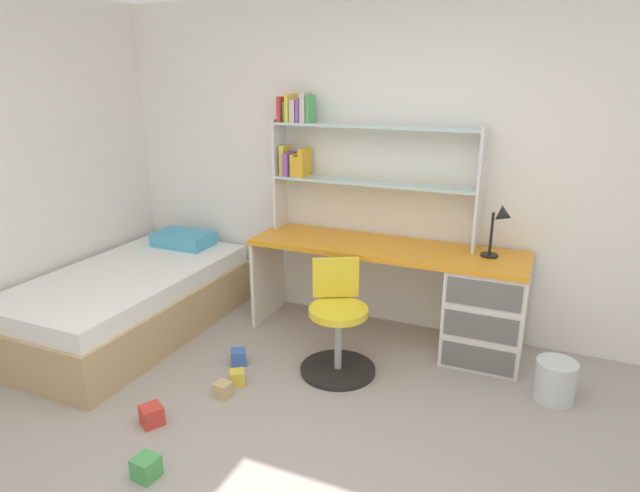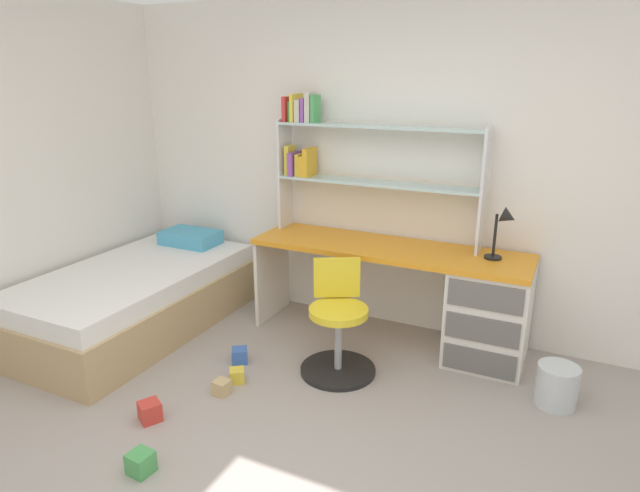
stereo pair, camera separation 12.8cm
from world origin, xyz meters
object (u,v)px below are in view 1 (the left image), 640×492
toy_block_yellow_0 (237,377)px  swivel_chair (338,330)px  bookshelf_hutch (343,153)px  desk (457,298)px  bed_platform (130,300)px  toy_block_blue_1 (238,357)px  toy_block_green_2 (146,468)px  desk_lamp (501,223)px  waste_bin (555,381)px  toy_block_red_3 (152,415)px  toy_block_natural_4 (223,389)px

toy_block_yellow_0 → swivel_chair: bearing=39.2°
bookshelf_hutch → toy_block_yellow_0: size_ratio=17.02×
desk → bookshelf_hutch: size_ratio=1.28×
bed_platform → toy_block_blue_1: size_ratio=18.64×
bed_platform → toy_block_green_2: (1.25, -1.30, -0.19)m
desk_lamp → swivel_chair: (-0.94, -0.62, -0.70)m
bed_platform → waste_bin: 3.15m
bookshelf_hutch → toy_block_red_3: bearing=-105.4°
desk_lamp → toy_block_red_3: size_ratio=3.25×
swivel_chair → toy_block_red_3: (-0.77, -1.02, -0.24)m
swivel_chair → toy_block_natural_4: (-0.55, -0.60, -0.25)m
toy_block_natural_4 → toy_block_red_3: bearing=-118.0°
desk_lamp → bed_platform: 2.87m
waste_bin → toy_block_yellow_0: bearing=-161.4°
toy_block_yellow_0 → desk_lamp: bearing=35.6°
desk → waste_bin: 0.85m
bookshelf_hutch → toy_block_yellow_0: 1.83m
desk_lamp → toy_block_red_3: bearing=-136.2°
bookshelf_hutch → swivel_chair: size_ratio=2.09×
desk → toy_block_yellow_0: (-1.23, -1.04, -0.37)m
toy_block_green_2 → desk: bearing=59.1°
bed_platform → toy_block_green_2: bearing=-46.2°
toy_block_green_2 → toy_block_red_3: toy_block_red_3 is taller
desk → toy_block_green_2: (-1.19, -1.98, -0.36)m
bed_platform → toy_block_red_3: bearing=-43.7°
toy_block_blue_1 → toy_block_red_3: 0.81m
toy_block_green_2 → toy_block_natural_4: toy_block_green_2 is taller
waste_bin → toy_block_blue_1: (-2.06, -0.42, -0.08)m
swivel_chair → desk: bearing=40.8°
toy_block_blue_1 → toy_block_red_3: (-0.10, -0.80, 0.01)m
bookshelf_hutch → swivel_chair: 1.36m
bookshelf_hutch → toy_block_natural_4: bookshelf_hutch is taller
bookshelf_hutch → toy_block_natural_4: bearing=-101.2°
desk_lamp → bed_platform: (-2.68, -0.70, -0.75)m
bed_platform → bookshelf_hutch: bearing=30.1°
desk → waste_bin: (0.70, -0.39, -0.29)m
desk_lamp → toy_block_red_3: 2.54m
desk → swivel_chair: (-0.69, -0.60, -0.12)m
desk → toy_block_green_2: size_ratio=17.59×
toy_block_blue_1 → toy_block_green_2: bearing=-81.4°
toy_block_natural_4 → bed_platform: bearing=156.5°
toy_block_green_2 → toy_block_natural_4: size_ratio=1.22×
desk → bookshelf_hutch: (-0.97, 0.17, 0.97)m
toy_block_blue_1 → bookshelf_hutch: bearing=68.0°
bed_platform → toy_block_blue_1: 1.10m
desk → toy_block_blue_1: (-1.36, -0.81, -0.37)m
bed_platform → desk: bearing=15.6°
desk_lamp → bed_platform: size_ratio=0.19×
swivel_chair → bed_platform: bearing=-177.3°
desk_lamp → toy_block_natural_4: bearing=-140.6°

